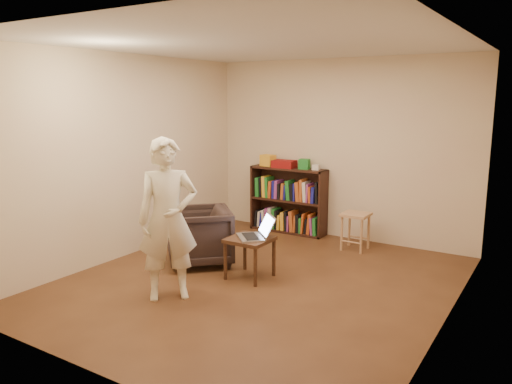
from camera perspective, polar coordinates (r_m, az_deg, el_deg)
The scene contains 15 objects.
floor at distance 5.71m, azimuth 0.24°, elevation -10.29°, with size 4.50×4.50×0.00m, color #442715.
ceiling at distance 5.36m, azimuth 0.26°, elevation 16.62°, with size 4.50×4.50×0.00m, color silver.
wall_back at distance 7.38m, azimuth 9.55°, elevation 4.78°, with size 4.00×4.00×0.00m, color beige.
wall_left at distance 6.65m, azimuth -14.58°, elevation 3.93°, with size 4.50×4.50×0.00m, color beige.
wall_right at distance 4.66m, azimuth 21.61°, elevation 0.68°, with size 4.50×4.50×0.00m, color beige.
bookshelf at distance 7.69m, azimuth 3.74°, elevation -1.34°, with size 1.20×0.30×1.00m.
box_yellow at distance 7.75m, azimuth 1.37°, elevation 3.63°, with size 0.21×0.15×0.17m, color gold.
red_cloth at distance 7.59m, azimuth 3.25°, elevation 3.22°, with size 0.33×0.24×0.11m, color maroon.
box_green at distance 7.46m, azimuth 5.54°, elevation 3.20°, with size 0.15×0.15×0.15m, color #207B2B.
box_white at distance 7.39m, azimuth 6.88°, elevation 2.83°, with size 0.10×0.10×0.08m, color silver.
stool at distance 6.90m, azimuth 11.32°, elevation -3.19°, with size 0.35×0.35×0.51m.
armchair at distance 6.27m, azimuth -6.53°, elevation -5.02°, with size 0.76×0.78×0.71m, color black.
side_table at distance 5.74m, azimuth -0.71°, elevation -6.02°, with size 0.47×0.47×0.48m.
laptop at distance 5.70m, azimuth 0.07°, elevation -4.68°, with size 0.54×0.54×0.26m.
person at distance 5.15m, azimuth -10.03°, elevation -3.09°, with size 0.61×0.40×1.67m, color beige.
Camera 1 is at (2.82, -4.52, 2.06)m, focal length 35.00 mm.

